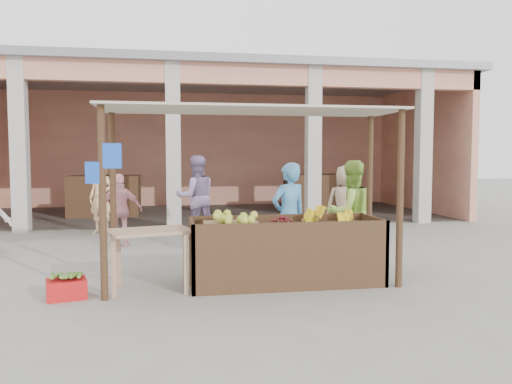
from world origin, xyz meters
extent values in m
plane|color=gray|center=(0.00, 0.00, 0.00)|extent=(60.00, 60.00, 0.00)
cube|color=#E49B77|center=(0.00, 11.40, 2.00)|extent=(14.00, 0.20, 4.00)
cube|color=#E49B77|center=(6.90, 8.50, 2.00)|extent=(0.20, 6.00, 4.00)
cube|color=#E49B77|center=(0.00, 5.65, 3.75)|extent=(14.00, 0.30, 0.50)
cube|color=slate|center=(0.00, 8.50, 4.10)|extent=(14.40, 6.40, 0.20)
cube|color=#BCB6AC|center=(-4.50, 5.65, 2.00)|extent=(0.35, 0.35, 4.00)
cube|color=#BCB6AC|center=(-1.00, 5.65, 2.00)|extent=(0.35, 0.35, 4.00)
cube|color=#BCB6AC|center=(2.50, 5.65, 2.00)|extent=(0.35, 0.35, 4.00)
cube|color=#BCB6AC|center=(5.50, 5.65, 2.00)|extent=(0.35, 0.35, 4.00)
cube|color=#4B2F1E|center=(-3.00, 8.50, 0.60)|extent=(2.00, 1.20, 1.20)
cube|color=#4B2F1E|center=(3.50, 8.50, 0.60)|extent=(2.00, 1.20, 1.20)
cube|color=#4B2F1E|center=(0.50, 0.00, 0.40)|extent=(2.60, 0.95, 0.80)
cylinder|color=#4B2F1E|center=(-1.85, -0.45, 1.18)|extent=(0.09, 0.09, 2.35)
cylinder|color=#4B2F1E|center=(1.95, -0.45, 1.18)|extent=(0.09, 0.09, 2.35)
cylinder|color=#4B2F1E|center=(-1.85, 0.60, 1.18)|extent=(0.09, 0.09, 2.35)
cylinder|color=#4B2F1E|center=(1.95, 0.60, 1.18)|extent=(0.09, 0.09, 2.35)
cube|color=#BDB09D|center=(0.05, 0.08, 2.37)|extent=(4.00, 1.35, 0.03)
cube|color=blue|center=(-1.73, -0.45, 1.75)|extent=(0.22, 0.08, 0.30)
cube|color=blue|center=(-1.95, -0.45, 1.55)|extent=(0.18, 0.07, 0.26)
cube|color=olive|center=(-0.25, -0.05, 0.83)|extent=(0.73, 0.63, 0.06)
ellipsoid|color=gold|center=(-0.25, -0.05, 0.93)|extent=(0.62, 0.55, 0.14)
ellipsoid|color=maroon|center=(0.47, 0.05, 0.86)|extent=(0.40, 0.33, 0.13)
cube|color=tan|center=(-1.31, -0.08, 0.78)|extent=(1.12, 0.88, 0.04)
cube|color=tan|center=(-1.75, -0.36, 0.38)|extent=(0.06, 0.06, 0.76)
cube|color=tan|center=(-0.86, -0.36, 0.38)|extent=(0.06, 0.06, 0.76)
cube|color=tan|center=(-1.75, 0.20, 0.38)|extent=(0.06, 0.06, 0.76)
cube|color=tan|center=(-0.86, 0.20, 0.38)|extent=(0.06, 0.06, 0.76)
cube|color=red|center=(-2.32, -0.30, 0.12)|extent=(0.53, 0.44, 0.24)
ellipsoid|color=maroon|center=(2.84, 5.33, 0.30)|extent=(0.44, 0.44, 0.59)
ellipsoid|color=maroon|center=(3.19, 5.38, 0.30)|extent=(0.44, 0.44, 0.59)
ellipsoid|color=maroon|center=(3.02, 5.63, 0.30)|extent=(0.44, 0.44, 0.59)
ellipsoid|color=maroon|center=(2.64, 5.48, 0.30)|extent=(0.44, 0.44, 0.59)
imported|color=#4A93CB|center=(0.74, 0.81, 0.88)|extent=(0.79, 0.70, 1.76)
imported|color=#ABDC50|center=(1.79, 0.97, 0.89)|extent=(0.92, 0.62, 1.77)
imported|color=maroon|center=(0.73, 2.58, 0.44)|extent=(0.64, 1.71, 0.88)
imported|color=pink|center=(-2.03, 3.30, 0.76)|extent=(0.90, 0.49, 1.51)
imported|color=tan|center=(2.33, 2.72, 0.88)|extent=(0.95, 0.73, 1.75)
imported|color=#E3B27C|center=(-2.62, 5.02, 0.85)|extent=(0.78, 0.72, 1.70)
imported|color=gray|center=(-0.53, 4.07, 0.97)|extent=(1.03, 0.71, 1.93)
camera|label=1|loc=(-1.01, -6.62, 1.73)|focal=35.00mm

